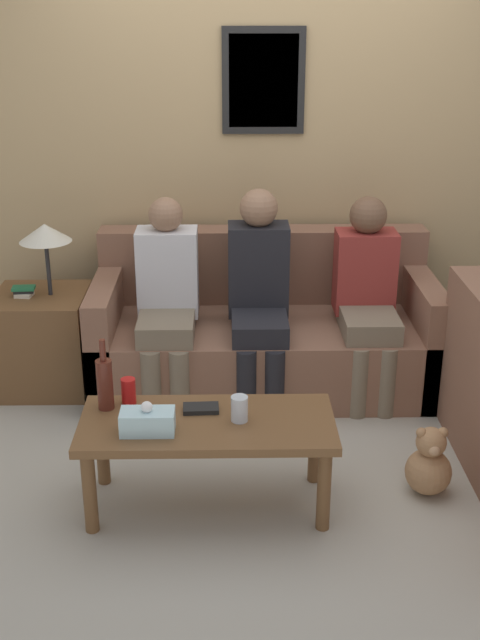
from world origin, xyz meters
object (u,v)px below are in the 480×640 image
(couch_main, at_px, (264,333))
(person_left, at_px, (167,295))
(wine_bottle, at_px, (105,383))
(person_middle, at_px, (259,290))
(drinking_glass, at_px, (239,409))
(person_right, at_px, (367,292))
(teddy_bear, at_px, (429,465))
(coffee_table, at_px, (207,433))

(couch_main, bearing_deg, person_left, -162.24)
(wine_bottle, relative_size, person_left, 0.30)
(person_middle, bearing_deg, drinking_glass, -96.44)
(person_middle, height_order, person_right, person_middle)
(teddy_bear, bearing_deg, person_left, 140.54)
(wine_bottle, height_order, person_left, person_left)
(wine_bottle, height_order, drinking_glass, wine_bottle)
(person_middle, relative_size, teddy_bear, 3.48)
(teddy_bear, bearing_deg, person_middle, 125.59)
(wine_bottle, xyz_separation_m, person_left, (0.21, 1.00, 0.05))
(person_middle, xyz_separation_m, person_right, (0.61, 0.02, -0.03))
(coffee_table, height_order, person_left, person_left)
(couch_main, xyz_separation_m, person_right, (0.57, -0.15, 0.31))
(person_middle, bearing_deg, person_left, -179.08)
(person_right, bearing_deg, teddy_bear, -82.67)
(person_left, relative_size, person_middle, 0.96)
(coffee_table, relative_size, wine_bottle, 3.34)
(person_left, height_order, person_right, person_left)
(person_right, bearing_deg, person_left, -178.57)
(person_left, bearing_deg, teddy_bear, -39.46)
(couch_main, distance_m, wine_bottle, 1.42)
(coffee_table, height_order, person_right, person_right)
(coffee_table, bearing_deg, person_right, 52.48)
(couch_main, xyz_separation_m, wine_bottle, (-0.76, -1.17, 0.26))
(wine_bottle, xyz_separation_m, teddy_bear, (1.47, -0.04, -0.41))
(couch_main, relative_size, drinking_glass, 17.19)
(couch_main, height_order, teddy_bear, couch_main)
(couch_main, relative_size, person_middle, 1.67)
(wine_bottle, bearing_deg, coffee_table, -15.15)
(couch_main, distance_m, coffee_table, 1.33)
(couch_main, bearing_deg, person_middle, -103.48)
(person_left, height_order, person_middle, person_middle)
(drinking_glass, relative_size, person_left, 0.10)
(couch_main, distance_m, person_left, 0.66)
(couch_main, bearing_deg, coffee_table, -103.42)
(person_right, bearing_deg, person_middle, -178.14)
(person_left, bearing_deg, person_right, 1.43)
(person_left, bearing_deg, couch_main, 17.76)
(couch_main, height_order, drinking_glass, couch_main)
(teddy_bear, bearing_deg, wine_bottle, 178.32)
(wine_bottle, bearing_deg, person_right, 37.46)
(wine_bottle, xyz_separation_m, person_right, (1.34, 1.02, 0.05))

